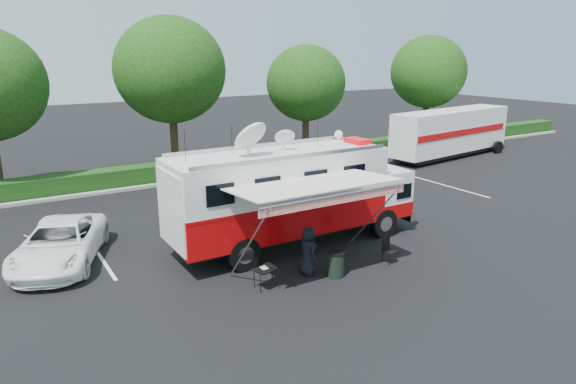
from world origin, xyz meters
The scene contains 11 objects.
ground_plane centered at (0.00, 0.00, 0.00)m, with size 120.00×120.00×0.00m, color black.
back_border centered at (1.14, 12.90, 5.00)m, with size 60.00×6.14×8.87m.
stall_lines centered at (-0.50, 3.00, 0.00)m, with size 24.12×5.50×0.01m.
command_truck centered at (-0.08, 0.00, 1.95)m, with size 9.49×2.61×4.56m.
awning centered at (-0.93, -2.71, 2.93)m, with size 5.18×2.67×3.13m.
white_suv centered at (-7.72, 2.63, 0.00)m, with size 2.37×5.14×1.43m, color white.
person centered at (-1.10, -2.52, 0.00)m, with size 0.79×0.51×1.61m, color black.
folding_table centered at (-2.70, -2.66, 0.60)m, with size 0.88×0.72×0.65m.
folding_chair centered at (1.81, -3.06, 0.50)m, with size 0.48×0.51×0.86m.
trash_bin centered at (-0.42, -3.11, 0.42)m, with size 0.56×0.56×0.84m.
semi_trailer centered at (17.72, 8.41, 1.67)m, with size 10.48×3.50×3.17m.
Camera 1 is at (-9.60, -15.21, 6.98)m, focal length 32.00 mm.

